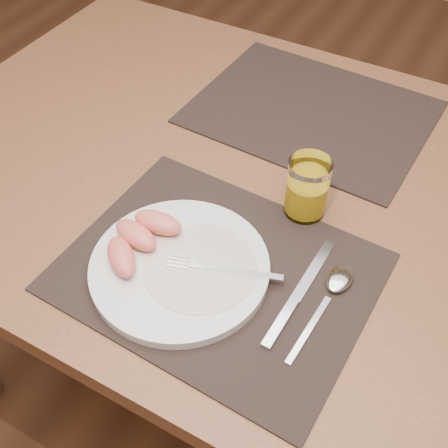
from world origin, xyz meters
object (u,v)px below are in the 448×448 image
spoon (335,286)px  table (273,216)px  placemat_far (311,112)px  placemat_near (217,272)px  juice_glass (307,190)px  plate (180,267)px  fork (214,267)px  knife (295,300)px

spoon → table: bearing=136.5°
placemat_far → placemat_near: bearing=-85.6°
placemat_far → juice_glass: 0.28m
plate → fork: size_ratio=1.57×
placemat_near → juice_glass: (0.06, 0.18, 0.05)m
placemat_far → spoon: spoon is taller
table → placemat_far: bearing=97.1°
plate → spoon: (0.22, 0.08, -0.00)m
spoon → juice_glass: bearing=129.6°
placemat_far → spoon: 0.43m
fork → juice_glass: (0.06, 0.19, 0.03)m
juice_glass → spoon: bearing=-50.4°
knife → plate: bearing=-169.2°
placemat_near → fork: size_ratio=2.62×
fork → knife: fork is taller
placemat_far → fork: fork is taller
fork → placemat_far: bearing=94.2°
knife → spoon: bearing=49.2°
table → fork: (0.01, -0.23, 0.11)m
fork → juice_glass: bearing=71.3°
plate → juice_glass: size_ratio=2.61×
juice_glass → knife: bearing=-70.8°
spoon → knife: bearing=-130.8°
table → knife: knife is taller
table → juice_glass: (0.07, -0.04, 0.13)m
plate → spoon: 0.23m
table → spoon: size_ratio=7.29×
plate → fork: (0.05, 0.02, 0.01)m
spoon → juice_glass: juice_glass is taller
placemat_far → spoon: bearing=-62.4°
knife → placemat_far: bearing=110.0°
placemat_far → juice_glass: (0.10, -0.26, 0.05)m
spoon → juice_glass: size_ratio=1.85×
placemat_far → knife: 0.46m
placemat_near → spoon: bearing=18.5°
fork → juice_glass: juice_glass is taller
table → placemat_near: 0.24m
placemat_far → plate: (-0.02, -0.47, 0.01)m
plate → spoon: bearing=20.9°
knife → spoon: 0.07m
placemat_far → plate: size_ratio=1.67×
plate → juice_glass: bearing=61.5°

